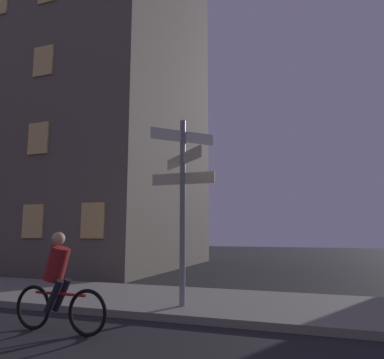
% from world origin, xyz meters
% --- Properties ---
extents(sidewalk_kerb, '(40.00, 3.18, 0.14)m').
position_xyz_m(sidewalk_kerb, '(0.00, 7.04, 0.07)').
color(sidewalk_kerb, gray).
rests_on(sidewalk_kerb, ground_plane).
extents(signpost, '(1.40, 1.21, 3.85)m').
position_xyz_m(signpost, '(-1.03, 6.22, 2.48)').
color(signpost, gray).
rests_on(signpost, sidewalk_kerb).
extents(cyclist, '(1.82, 0.34, 1.61)m').
position_xyz_m(cyclist, '(-2.46, 4.24, 0.75)').
color(cyclist, black).
rests_on(cyclist, ground_plane).
extents(building_left_block, '(10.10, 9.54, 18.34)m').
position_xyz_m(building_left_block, '(-9.30, 14.30, 9.17)').
color(building_left_block, '#6B6056').
rests_on(building_left_block, ground_plane).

